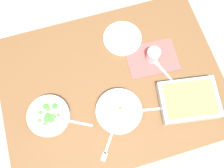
{
  "coord_description": "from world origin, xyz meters",
  "views": [
    {
      "loc": [
        -0.13,
        -0.44,
        2.09
      ],
      "look_at": [
        0.0,
        0.0,
        0.74
      ],
      "focal_mm": 41.89,
      "sensor_mm": 36.0,
      "label": 1
    }
  ],
  "objects_px": {
    "stew_bowl": "(119,111)",
    "spoon_by_broccoli": "(71,121)",
    "fork_on_table": "(108,146)",
    "drink_cup": "(153,56)",
    "spoon_spare": "(162,69)",
    "side_plate": "(122,38)",
    "broccoli_bowl": "(49,116)",
    "baking_dish": "(189,100)",
    "spoon_by_stew": "(144,110)"
  },
  "relations": [
    {
      "from": "broccoli_bowl",
      "to": "spoon_by_broccoli",
      "type": "distance_m",
      "value": 0.12
    },
    {
      "from": "stew_bowl",
      "to": "broccoli_bowl",
      "type": "distance_m",
      "value": 0.36
    },
    {
      "from": "drink_cup",
      "to": "spoon_by_stew",
      "type": "distance_m",
      "value": 0.31
    },
    {
      "from": "baking_dish",
      "to": "spoon_by_broccoli",
      "type": "bearing_deg",
      "value": 173.35
    },
    {
      "from": "spoon_spare",
      "to": "fork_on_table",
      "type": "bearing_deg",
      "value": -141.86
    },
    {
      "from": "spoon_by_stew",
      "to": "fork_on_table",
      "type": "xyz_separation_m",
      "value": [
        -0.23,
        -0.13,
        -0.0
      ]
    },
    {
      "from": "stew_bowl",
      "to": "spoon_by_broccoli",
      "type": "bearing_deg",
      "value": 174.13
    },
    {
      "from": "baking_dish",
      "to": "spoon_spare",
      "type": "distance_m",
      "value": 0.23
    },
    {
      "from": "drink_cup",
      "to": "baking_dish",
      "type": "bearing_deg",
      "value": -71.67
    },
    {
      "from": "spoon_by_broccoli",
      "to": "fork_on_table",
      "type": "bearing_deg",
      "value": -50.39
    },
    {
      "from": "broccoli_bowl",
      "to": "spoon_by_stew",
      "type": "distance_m",
      "value": 0.49
    },
    {
      "from": "stew_bowl",
      "to": "side_plate",
      "type": "distance_m",
      "value": 0.44
    },
    {
      "from": "spoon_by_broccoli",
      "to": "stew_bowl",
      "type": "bearing_deg",
      "value": -5.87
    },
    {
      "from": "broccoli_bowl",
      "to": "spoon_by_stew",
      "type": "relative_size",
      "value": 1.24
    },
    {
      "from": "side_plate",
      "to": "spoon_by_stew",
      "type": "relative_size",
      "value": 1.25
    },
    {
      "from": "side_plate",
      "to": "stew_bowl",
      "type": "bearing_deg",
      "value": -109.7
    },
    {
      "from": "stew_bowl",
      "to": "drink_cup",
      "type": "xyz_separation_m",
      "value": [
        0.27,
        0.24,
        0.01
      ]
    },
    {
      "from": "stew_bowl",
      "to": "broccoli_bowl",
      "type": "xyz_separation_m",
      "value": [
        -0.35,
        0.08,
        -0.0
      ]
    },
    {
      "from": "spoon_by_broccoli",
      "to": "fork_on_table",
      "type": "relative_size",
      "value": 1.05
    },
    {
      "from": "baking_dish",
      "to": "side_plate",
      "type": "relative_size",
      "value": 1.5
    },
    {
      "from": "spoon_by_stew",
      "to": "spoon_spare",
      "type": "distance_m",
      "value": 0.26
    },
    {
      "from": "side_plate",
      "to": "spoon_spare",
      "type": "xyz_separation_m",
      "value": [
        0.15,
        -0.24,
        -0.0
      ]
    },
    {
      "from": "baking_dish",
      "to": "stew_bowl",
      "type": "bearing_deg",
      "value": 172.83
    },
    {
      "from": "spoon_by_broccoli",
      "to": "spoon_spare",
      "type": "height_order",
      "value": "same"
    },
    {
      "from": "spoon_by_broccoli",
      "to": "spoon_spare",
      "type": "bearing_deg",
      "value": 14.52
    },
    {
      "from": "stew_bowl",
      "to": "spoon_spare",
      "type": "bearing_deg",
      "value": 29.26
    },
    {
      "from": "stew_bowl",
      "to": "broccoli_bowl",
      "type": "bearing_deg",
      "value": 167.18
    },
    {
      "from": "side_plate",
      "to": "fork_on_table",
      "type": "height_order",
      "value": "side_plate"
    },
    {
      "from": "spoon_by_stew",
      "to": "stew_bowl",
      "type": "bearing_deg",
      "value": 169.21
    },
    {
      "from": "stew_bowl",
      "to": "fork_on_table",
      "type": "height_order",
      "value": "stew_bowl"
    },
    {
      "from": "broccoli_bowl",
      "to": "fork_on_table",
      "type": "xyz_separation_m",
      "value": [
        0.25,
        -0.23,
        -0.03
      ]
    },
    {
      "from": "side_plate",
      "to": "fork_on_table",
      "type": "xyz_separation_m",
      "value": [
        -0.25,
        -0.56,
        -0.0
      ]
    },
    {
      "from": "spoon_by_stew",
      "to": "side_plate",
      "type": "bearing_deg",
      "value": 87.6
    },
    {
      "from": "drink_cup",
      "to": "spoon_spare",
      "type": "height_order",
      "value": "drink_cup"
    },
    {
      "from": "stew_bowl",
      "to": "fork_on_table",
      "type": "relative_size",
      "value": 1.53
    },
    {
      "from": "stew_bowl",
      "to": "baking_dish",
      "type": "relative_size",
      "value": 0.72
    },
    {
      "from": "side_plate",
      "to": "broccoli_bowl",
      "type": "bearing_deg",
      "value": -146.34
    },
    {
      "from": "baking_dish",
      "to": "spoon_by_stew",
      "type": "height_order",
      "value": "baking_dish"
    },
    {
      "from": "baking_dish",
      "to": "spoon_spare",
      "type": "bearing_deg",
      "value": 107.33
    },
    {
      "from": "baking_dish",
      "to": "drink_cup",
      "type": "height_order",
      "value": "drink_cup"
    },
    {
      "from": "stew_bowl",
      "to": "drink_cup",
      "type": "relative_size",
      "value": 2.81
    },
    {
      "from": "fork_on_table",
      "to": "stew_bowl",
      "type": "bearing_deg",
      "value": 55.06
    },
    {
      "from": "stew_bowl",
      "to": "side_plate",
      "type": "bearing_deg",
      "value": 70.3
    },
    {
      "from": "drink_cup",
      "to": "spoon_spare",
      "type": "bearing_deg",
      "value": -68.89
    },
    {
      "from": "spoon_by_stew",
      "to": "spoon_spare",
      "type": "bearing_deg",
      "value": 48.36
    },
    {
      "from": "stew_bowl",
      "to": "spoon_by_stew",
      "type": "bearing_deg",
      "value": -10.79
    },
    {
      "from": "stew_bowl",
      "to": "baking_dish",
      "type": "distance_m",
      "value": 0.37
    },
    {
      "from": "side_plate",
      "to": "spoon_spare",
      "type": "bearing_deg",
      "value": -57.73
    },
    {
      "from": "baking_dish",
      "to": "fork_on_table",
      "type": "relative_size",
      "value": 2.13
    },
    {
      "from": "stew_bowl",
      "to": "baking_dish",
      "type": "bearing_deg",
      "value": -7.17
    }
  ]
}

